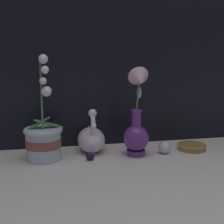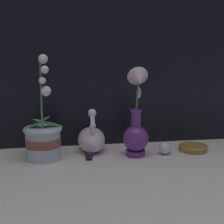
# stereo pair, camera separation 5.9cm
# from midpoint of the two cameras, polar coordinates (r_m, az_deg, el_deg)

# --- Properties ---
(ground_plane) EXTENTS (2.80, 2.80, 0.00)m
(ground_plane) POSITION_cam_midpoint_polar(r_m,az_deg,el_deg) (1.21, 1.55, -9.09)
(ground_plane) COLOR beige
(window_backdrop) EXTENTS (2.80, 0.03, 1.20)m
(window_backdrop) POSITION_cam_midpoint_polar(r_m,az_deg,el_deg) (1.40, -0.89, 18.54)
(window_backdrop) COLOR black
(window_backdrop) RESTS_ON ground_plane
(orchid_potted_plant) EXTENTS (0.17, 0.15, 0.41)m
(orchid_potted_plant) POSITION_cam_midpoint_polar(r_m,az_deg,el_deg) (1.24, -13.75, -4.75)
(orchid_potted_plant) COLOR #B2BCCC
(orchid_potted_plant) RESTS_ON ground_plane
(swan_figurine) EXTENTS (0.11, 0.18, 0.19)m
(swan_figurine) POSITION_cam_midpoint_polar(r_m,az_deg,el_deg) (1.32, -5.13, -4.84)
(swan_figurine) COLOR white
(swan_figurine) RESTS_ON ground_plane
(blue_vase) EXTENTS (0.10, 0.13, 0.36)m
(blue_vase) POSITION_cam_midpoint_polar(r_m,az_deg,el_deg) (1.25, 3.21, -2.66)
(blue_vase) COLOR #602D7F
(blue_vase) RESTS_ON ground_plane
(glass_sphere) EXTENTS (0.05, 0.05, 0.05)m
(glass_sphere) POSITION_cam_midpoint_polar(r_m,az_deg,el_deg) (1.31, 8.32, -6.40)
(glass_sphere) COLOR silver
(glass_sphere) RESTS_ON ground_plane
(amber_dish) EXTENTS (0.12, 0.12, 0.03)m
(amber_dish) POSITION_cam_midpoint_polar(r_m,az_deg,el_deg) (1.38, 13.21, -6.13)
(amber_dish) COLOR olive
(amber_dish) RESTS_ON ground_plane
(glass_bauble) EXTENTS (0.03, 0.03, 0.03)m
(glass_bauble) POSITION_cam_midpoint_polar(r_m,az_deg,el_deg) (1.22, -5.39, -8.03)
(glass_bauble) COLOR #191433
(glass_bauble) RESTS_ON ground_plane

